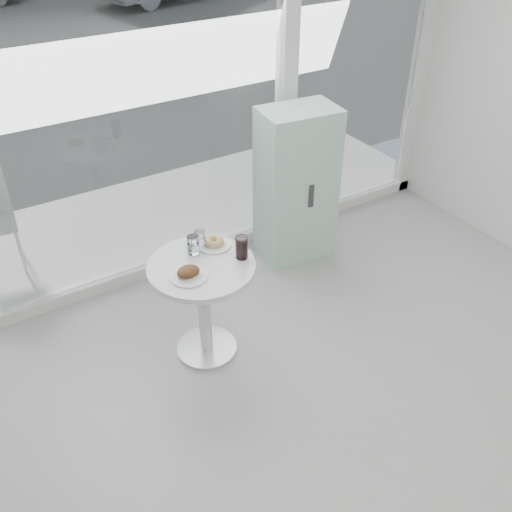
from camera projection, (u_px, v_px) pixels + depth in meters
storefront at (195, 63)px, 4.21m from camera, size 5.00×0.14×3.00m
main_table at (203, 291)px, 3.87m from camera, size 0.72×0.72×0.77m
patio_deck at (163, 214)px, 5.70m from camera, size 5.60×1.60×0.05m
mint_cabinet at (296, 185)px, 4.83m from camera, size 0.67×0.49×1.35m
plate_fritter at (189, 273)px, 3.62m from camera, size 0.25×0.25×0.07m
plate_donut at (214, 243)px, 3.92m from camera, size 0.24×0.24×0.06m
water_tumbler_a at (193, 246)px, 3.82m from camera, size 0.08×0.08×0.13m
water_tumbler_b at (200, 240)px, 3.88m from camera, size 0.08×0.08×0.13m
cola_glass at (242, 248)px, 3.76m from camera, size 0.08×0.08×0.16m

